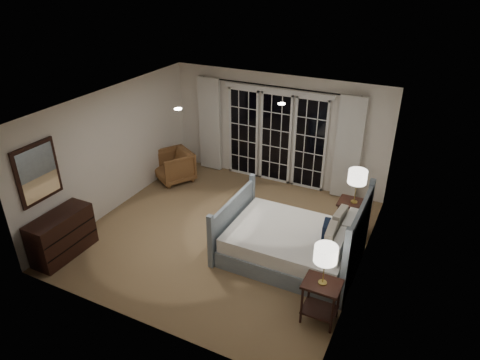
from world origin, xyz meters
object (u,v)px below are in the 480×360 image
at_px(nightstand_right, 352,213).
at_px(lamp_right, 358,177).
at_px(bed, 294,243).
at_px(lamp_left, 326,254).
at_px(dresser, 62,235).
at_px(armchair, 174,166).
at_px(nightstand_left, 321,296).

distance_m(nightstand_right, lamp_right, 0.75).
relative_size(bed, lamp_left, 3.66).
height_order(lamp_right, dresser, lamp_right).
height_order(lamp_right, armchair, lamp_right).
bearing_deg(nightstand_right, armchair, 174.37).
bearing_deg(lamp_right, nightstand_left, -87.39).
bearing_deg(nightstand_left, armchair, 147.59).
bearing_deg(armchair, bed, 6.99).
height_order(lamp_left, armchair, lamp_left).
bearing_deg(dresser, armchair, 87.70).
bearing_deg(dresser, lamp_left, 6.07).
relative_size(bed, lamp_right, 3.49).
height_order(nightstand_left, lamp_left, lamp_left).
height_order(bed, lamp_right, lamp_right).
xyz_separation_m(nightstand_right, lamp_left, (0.11, -2.34, 0.70)).
xyz_separation_m(bed, lamp_right, (0.72, 1.16, 0.89)).
bearing_deg(lamp_right, nightstand_right, 14.04).
height_order(nightstand_left, dresser, dresser).
bearing_deg(nightstand_right, dresser, -147.18).
relative_size(lamp_left, armchair, 0.77).
relative_size(nightstand_left, dresser, 0.60).
distance_m(lamp_left, armchair, 5.20).
relative_size(bed, dresser, 1.99).
bearing_deg(lamp_right, lamp_left, -87.39).
height_order(nightstand_left, armchair, armchair).
bearing_deg(nightstand_right, lamp_right, -165.96).
distance_m(lamp_right, dresser, 5.26).
bearing_deg(lamp_left, dresser, -173.93).
height_order(bed, dresser, bed).
bearing_deg(bed, lamp_right, 58.34).
xyz_separation_m(nightstand_right, dresser, (-4.36, -2.81, -0.07)).
distance_m(nightstand_left, armchair, 5.14).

